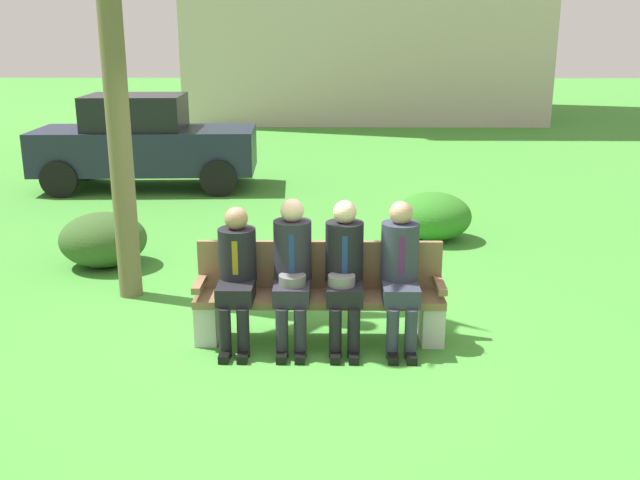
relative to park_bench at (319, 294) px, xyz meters
name	(u,v)px	position (x,y,z in m)	size (l,w,h in m)	color
ground_plane	(294,342)	(-0.23, -0.10, -0.43)	(80.00, 80.00, 0.00)	#408D33
park_bench	(319,294)	(0.00, 0.00, 0.00)	(2.26, 0.44, 0.90)	brown
seated_man_leftmost	(237,270)	(-0.74, -0.13, 0.27)	(0.34, 0.72, 1.26)	black
seated_man_centerleft	(292,266)	(-0.24, -0.13, 0.31)	(0.34, 0.72, 1.34)	#23232D
seated_man_centerright	(344,267)	(0.22, -0.13, 0.30)	(0.34, 0.72, 1.32)	black
seated_man_rightmost	(400,267)	(0.72, -0.13, 0.30)	(0.34, 0.72, 1.32)	#2D3342
shrub_near_bench	(103,239)	(-2.66, 2.13, -0.11)	(1.05, 0.96, 0.65)	#345525
shrub_mid_lawn	(433,216)	(1.50, 3.34, -0.11)	(1.04, 0.96, 0.65)	#307923
parked_car_near	(144,142)	(-3.27, 6.71, 0.40)	(3.97, 1.86, 1.68)	#1E2338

